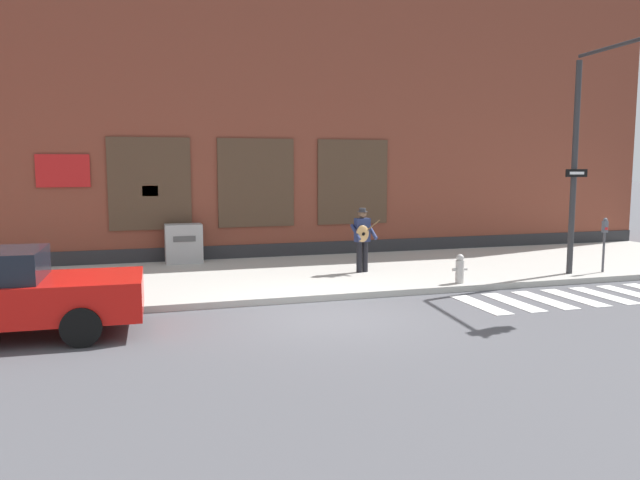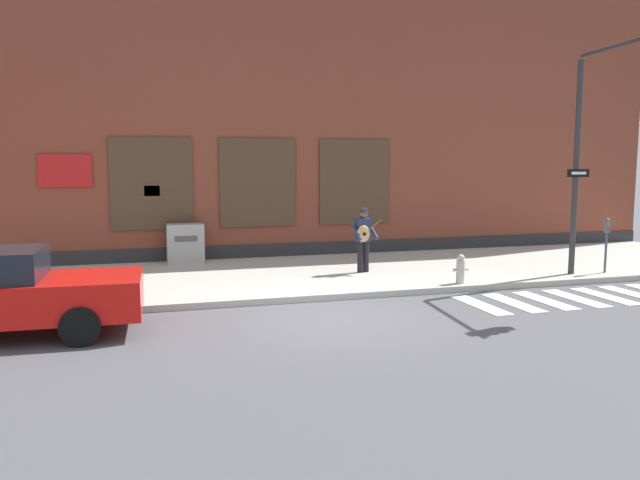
% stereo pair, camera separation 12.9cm
% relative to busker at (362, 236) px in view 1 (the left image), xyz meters
% --- Properties ---
extents(ground_plane, '(160.00, 160.00, 0.00)m').
position_rel_busker_xyz_m(ground_plane, '(-2.12, -3.79, -1.10)').
color(ground_plane, '#4C4C51').
extents(sidewalk, '(28.00, 5.88, 0.15)m').
position_rel_busker_xyz_m(sidewalk, '(-2.12, 0.49, -1.03)').
color(sidewalk, '#ADAAA3').
rests_on(sidewalk, ground).
extents(building_backdrop, '(28.00, 4.06, 9.33)m').
position_rel_busker_xyz_m(building_backdrop, '(-2.12, 5.42, 3.56)').
color(building_backdrop, brown).
rests_on(building_backdrop, ground).
extents(crosswalk, '(5.20, 1.90, 0.01)m').
position_rel_busker_xyz_m(crosswalk, '(3.64, -3.75, -1.09)').
color(crosswalk, silver).
rests_on(crosswalk, ground).
extents(busker, '(0.73, 0.56, 1.69)m').
position_rel_busker_xyz_m(busker, '(0.00, 0.00, 0.00)').
color(busker, black).
rests_on(busker, sidewalk).
extents(traffic_light, '(0.74, 3.07, 5.59)m').
position_rel_busker_xyz_m(traffic_light, '(4.98, -2.84, 2.89)').
color(traffic_light, '#2D2D30').
rests_on(traffic_light, sidewalk).
extents(parking_meter, '(0.13, 0.11, 1.44)m').
position_rel_busker_xyz_m(parking_meter, '(6.07, -1.85, -0.01)').
color(parking_meter, '#47474C').
rests_on(parking_meter, sidewalk).
extents(utility_box, '(1.04, 0.62, 1.12)m').
position_rel_busker_xyz_m(utility_box, '(-4.35, 2.98, -0.39)').
color(utility_box, '#9E9E9E').
rests_on(utility_box, sidewalk).
extents(fire_hydrant, '(0.38, 0.20, 0.70)m').
position_rel_busker_xyz_m(fire_hydrant, '(1.68, -2.10, -0.61)').
color(fire_hydrant, '#B2ADA8').
rests_on(fire_hydrant, sidewalk).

